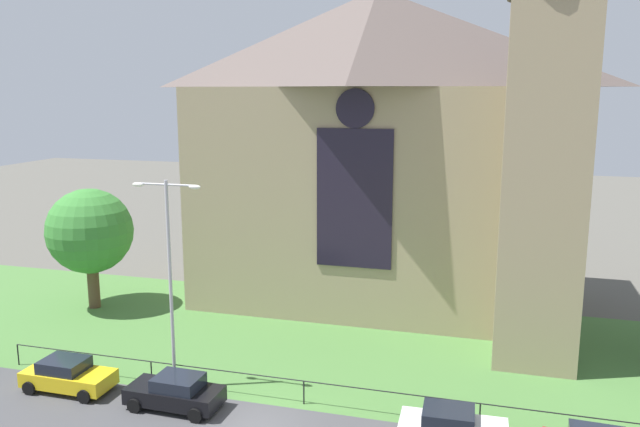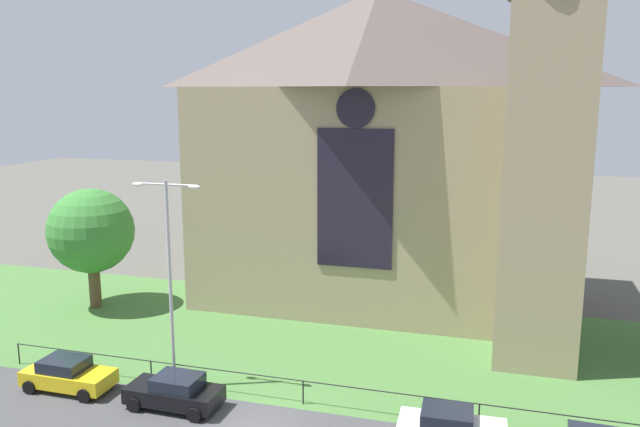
{
  "view_description": "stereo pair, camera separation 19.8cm",
  "coord_description": "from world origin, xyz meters",
  "px_view_note": "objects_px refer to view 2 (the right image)",
  "views": [
    {
      "loc": [
        9.24,
        -22.74,
        13.78
      ],
      "look_at": [
        0.54,
        8.0,
        7.62
      ],
      "focal_mm": 35.9,
      "sensor_mm": 36.0,
      "label": 1
    },
    {
      "loc": [
        9.43,
        -22.68,
        13.78
      ],
      "look_at": [
        0.54,
        8.0,
        7.62
      ],
      "focal_mm": 35.9,
      "sensor_mm": 36.0,
      "label": 2
    }
  ],
  "objects_px": {
    "streetlamp_near": "(169,262)",
    "parked_car_yellow": "(68,374)",
    "tree_left_far": "(91,231)",
    "parked_car_black": "(175,392)",
    "church_building": "(386,146)"
  },
  "relations": [
    {
      "from": "streetlamp_near",
      "to": "parked_car_yellow",
      "type": "distance_m",
      "value": 7.3
    },
    {
      "from": "parked_car_yellow",
      "to": "tree_left_far",
      "type": "bearing_deg",
      "value": 119.67
    },
    {
      "from": "streetlamp_near",
      "to": "tree_left_far",
      "type": "bearing_deg",
      "value": 139.96
    },
    {
      "from": "tree_left_far",
      "to": "parked_car_black",
      "type": "bearing_deg",
      "value": -42.62
    },
    {
      "from": "parked_car_yellow",
      "to": "parked_car_black",
      "type": "relative_size",
      "value": 0.99
    },
    {
      "from": "church_building",
      "to": "tree_left_far",
      "type": "bearing_deg",
      "value": -159.85
    },
    {
      "from": "parked_car_black",
      "to": "parked_car_yellow",
      "type": "bearing_deg",
      "value": -0.58
    },
    {
      "from": "tree_left_far",
      "to": "parked_car_yellow",
      "type": "xyz_separation_m",
      "value": [
        5.88,
        -10.46,
        -4.26
      ]
    },
    {
      "from": "tree_left_far",
      "to": "parked_car_yellow",
      "type": "height_order",
      "value": "tree_left_far"
    },
    {
      "from": "tree_left_far",
      "to": "streetlamp_near",
      "type": "distance_m",
      "value": 13.83
    },
    {
      "from": "tree_left_far",
      "to": "streetlamp_near",
      "type": "xyz_separation_m",
      "value": [
        10.55,
        -8.87,
        1.12
      ]
    },
    {
      "from": "church_building",
      "to": "parked_car_yellow",
      "type": "bearing_deg",
      "value": -124.81
    },
    {
      "from": "streetlamp_near",
      "to": "parked_car_black",
      "type": "distance_m",
      "value": 5.75
    },
    {
      "from": "streetlamp_near",
      "to": "parked_car_black",
      "type": "bearing_deg",
      "value": -60.41
    },
    {
      "from": "tree_left_far",
      "to": "streetlamp_near",
      "type": "bearing_deg",
      "value": -40.04
    }
  ]
}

